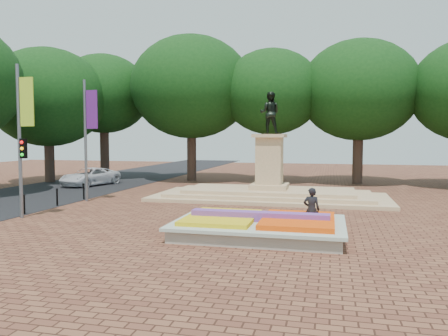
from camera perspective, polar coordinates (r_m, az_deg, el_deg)
name	(u,v)px	position (r m, az deg, el deg)	size (l,w,h in m)	color
ground	(243,224)	(18.80, 2.56, -7.34)	(90.00, 90.00, 0.00)	brown
asphalt_street	(22,197)	(29.86, -24.89, -3.46)	(9.00, 90.00, 0.02)	black
flower_bed	(260,226)	(16.61, 4.71, -7.53)	(6.30, 4.30, 0.91)	gray
monument	(269,184)	(26.47, 5.94, -2.12)	(14.00, 6.00, 6.40)	tan
tree_row_back	(316,100)	(36.22, 11.91, 8.63)	(44.80, 8.80, 10.43)	#34251C
banner_poles	(17,133)	(21.63, -25.43, 4.09)	(0.88, 11.17, 7.00)	slate
bollard_row	(4,208)	(22.11, -26.75, -4.67)	(0.12, 13.12, 0.98)	black
van	(90,177)	(35.13, -17.11, -1.09)	(2.27, 4.92, 1.37)	silver
pedestrian	(311,210)	(17.54, 11.36, -5.35)	(0.63, 0.42, 1.74)	black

